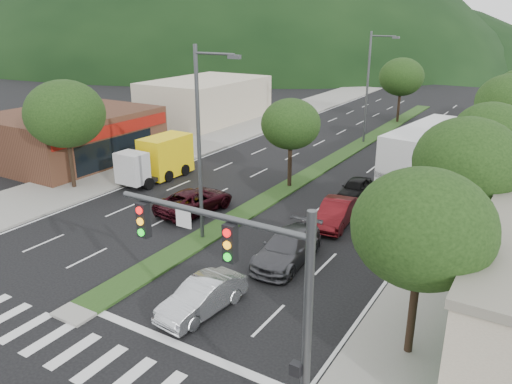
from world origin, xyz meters
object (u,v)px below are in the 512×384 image
Objects in this scene: suv_maroon at (195,201)px; car_queue_a at (355,188)px; car_queue_d at (438,161)px; tree_r_c at (491,135)px; traffic_signal at (253,284)px; tree_r_d at (510,103)px; tree_med_near at (291,124)px; motorhome at (425,151)px; tree_l_a at (65,114)px; streetlight_near at (202,137)px; sedan_silver at (202,297)px; tree_r_a at (423,228)px; tree_med_far at (401,77)px; car_queue_b at (287,248)px; car_queue_c at (336,213)px; car_queue_e at (429,140)px; streetlight_mid at (370,83)px; tree_r_b at (467,162)px; box_truck at (159,160)px.

car_queue_a is (7.36, 7.52, -0.10)m from suv_maroon.
tree_r_c is at bearing -68.87° from car_queue_d.
tree_r_d is at bearing 84.62° from traffic_signal.
tree_r_c is 12.17m from tree_med_near.
motorhome is at bearing 64.30° from car_queue_a.
tree_l_a is 0.72× the size of streetlight_near.
tree_r_c is 1.57× the size of sedan_silver.
sedan_silver is at bearing -90.81° from motorhome.
tree_r_a reaches higher than tree_r_c.
tree_l_a is at bearing 12.76° from suv_maroon.
tree_med_far is 36.60m from car_queue_b.
car_queue_c is 1.02× the size of car_queue_d.
car_queue_d is at bearing 74.07° from car_queue_c.
sedan_silver is 1.14× the size of car_queue_a.
tree_l_a reaches higher than tree_r_a.
tree_med_near is 26.01m from tree_med_far.
car_queue_e reaches higher than car_queue_d.
tree_r_d is (0.00, 26.00, 0.36)m from tree_r_a.
streetlight_near reaches higher than sedan_silver.
tree_r_d is 23.48m from car_queue_b.
tree_r_d reaches higher than traffic_signal.
tree_med_far is at bearing 98.94° from car_queue_a.
car_queue_b is 20.21m from car_queue_d.
motorhome is at bearing -130.39° from tree_r_d.
tree_r_c is at bearing 56.98° from car_queue_b.
sedan_silver is (4.22, -15.59, -3.75)m from tree_med_near.
tree_r_a is at bearing -67.87° from streetlight_mid.
tree_med_far reaches higher than car_queue_b.
motorhome is at bearing 109.72° from tree_r_b.
car_queue_d is (-4.23, -1.96, -4.58)m from tree_r_d.
tree_med_far is at bearing 94.98° from car_queue_b.
streetlight_near is at bearing -161.27° from tree_r_b.
suv_maroon is at bearing 148.72° from box_truck.
motorhome reaches higher than suv_maroon.
suv_maroon is (9.76, 0.90, -4.46)m from tree_l_a.
tree_r_b is at bearing -18.46° from car_queue_c.
suv_maroon is at bearing 156.66° from car_queue_b.
streetlight_near reaches higher than car_queue_e.
car_queue_d is at bearing 92.43° from traffic_signal.
box_truck is (-16.77, -13.21, 0.81)m from car_queue_d.
traffic_signal reaches higher than car_queue_e.
streetlight_near reaches higher than tree_med_near.
streetlight_near is at bearing -106.05° from motorhome.
car_queue_d is 21.36m from box_truck.
car_queue_a is 14.11m from box_truck.
box_truck is at bearing 167.90° from car_queue_c.
motorhome is at bearing -101.92° from car_queue_d.
tree_r_a is 31.32m from streetlight_mid.
streetlight_mid is 31.24m from sedan_silver.
box_truck is (-21.00, -5.17, -3.33)m from tree_r_c.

